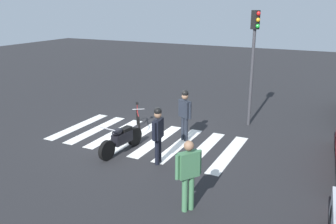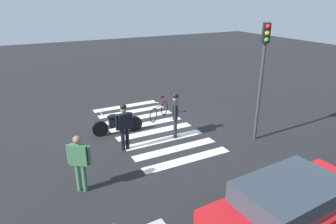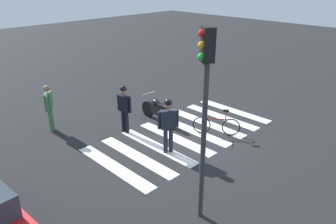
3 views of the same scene
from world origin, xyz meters
name	(u,v)px [view 3 (image 3 of 3)]	position (x,y,z in m)	size (l,w,h in m)	color
ground_plane	(184,134)	(0.00, 0.00, 0.00)	(60.00, 60.00, 0.00)	#232326
police_motorcycle	(159,111)	(1.45, -0.10, 0.46)	(2.10, 0.62, 1.04)	black
leaning_bicycle	(216,125)	(-0.83, -0.83, 0.37)	(1.43, 1.02, 0.99)	black
officer_on_foot	(168,122)	(-0.51, 1.32, 1.10)	(0.43, 0.62, 1.88)	#1E232D
officer_by_motorcycle	(124,106)	(1.67, 1.39, 1.05)	(0.68, 0.25, 1.81)	black
pedestrian_bystander	(49,105)	(3.70, 3.27, 1.03)	(0.59, 0.46, 1.79)	#3F724C
crosswalk_stripes	(184,134)	(0.00, 0.00, 0.00)	(3.40, 6.75, 0.01)	silver
traffic_light_pole	(205,100)	(-3.25, 2.99, 3.02)	(0.33, 0.36, 4.53)	#38383D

